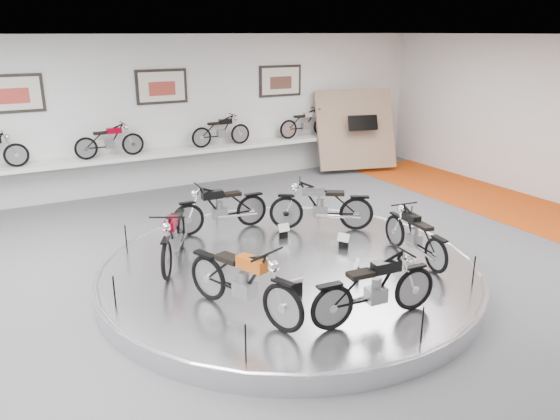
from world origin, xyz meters
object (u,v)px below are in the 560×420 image
display_platform (289,272)px  shelf (169,153)px  bike_c (173,236)px  bike_f (415,234)px  bike_a (321,205)px  bike_e (375,287)px  bike_b (220,207)px  bike_d (243,280)px

display_platform → shelf: bearing=90.0°
bike_c → bike_f: 4.11m
shelf → bike_a: bearing=-75.2°
bike_a → bike_e: (-1.31, -3.35, -0.02)m
bike_a → bike_c: bike_a is taller
display_platform → bike_f: 2.25m
shelf → bike_e: bearing=-89.5°
bike_c → bike_f: bike_c is taller
bike_a → bike_b: bearing=4.7°
shelf → bike_d: bike_d is taller
display_platform → bike_c: size_ratio=3.87×
bike_d → bike_e: (1.50, -0.97, -0.04)m
bike_b → bike_f: size_ratio=1.09×
shelf → bike_b: bearing=-95.0°
bike_b → bike_a: bearing=155.5°
display_platform → bike_d: 1.99m
display_platform → shelf: shelf is taller
shelf → bike_d: 7.75m
bike_d → bike_f: bike_d is taller
display_platform → bike_b: (-0.38, 2.06, 0.64)m
bike_b → bike_e: bearing=98.5°
display_platform → bike_d: (-1.42, -1.22, 0.67)m
display_platform → bike_b: 2.19m
display_platform → bike_b: bearing=100.5°
bike_f → display_platform: bearing=74.4°
bike_a → bike_f: bearing=138.4°
bike_a → bike_c: bearing=34.7°
bike_c → bike_a: bearing=121.5°
bike_f → bike_b: bearing=46.8°
bike_b → bike_e: size_ratio=1.00×
bike_a → display_platform: bearing=71.5°
bike_b → bike_c: (-1.30, -1.07, -0.00)m
bike_b → bike_e: 4.27m
bike_b → bike_f: (2.38, -2.90, -0.04)m
bike_d → display_platform: bearing=109.3°
display_platform → bike_b: bike_b is taller
shelf → bike_c: (-1.68, -5.41, -0.21)m
display_platform → bike_e: bike_e is taller
bike_a → bike_d: size_ratio=0.98×
bike_d → bike_b: bearing=141.1°
bike_b → bike_d: bike_d is taller
display_platform → bike_d: size_ratio=3.59×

